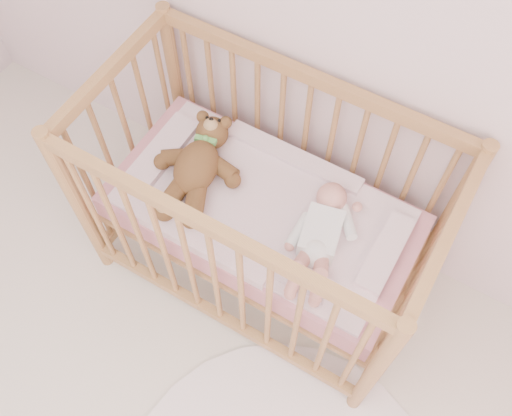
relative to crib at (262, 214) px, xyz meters
The scene contains 5 objects.
crib is the anchor object (origin of this frame).
mattress 0.01m from the crib, ahead, with size 1.22×0.62×0.13m, color pink.
blanket 0.06m from the crib, ahead, with size 1.10×0.58×0.06m, color pink, non-canonical shape.
baby 0.30m from the crib, ahead, with size 0.25×0.53×0.13m, color white, non-canonical shape.
teddy_bear 0.32m from the crib, behind, with size 0.38×0.53×0.15m, color brown, non-canonical shape.
Camera 1 is at (0.49, 0.61, 2.49)m, focal length 40.00 mm.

